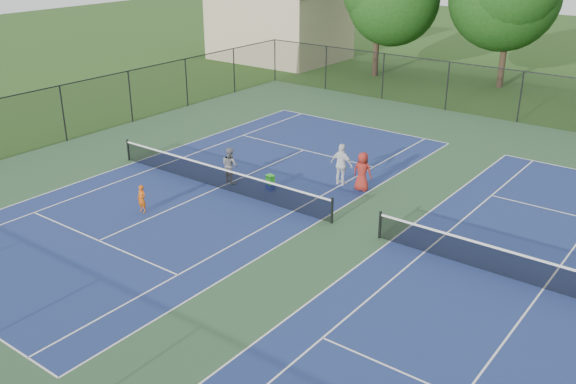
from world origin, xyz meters
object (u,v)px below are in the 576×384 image
Objects in this scene: instructor at (230,165)px; bystander_a at (342,164)px; ball_hopper at (270,179)px; clapboard_house at (279,22)px; bystander_c at (362,172)px; child_player at (142,199)px; ball_crate at (270,187)px.

instructor is 0.86× the size of bystander_a.
bystander_a is (4.08, 2.78, 0.13)m from instructor.
instructor is 3.89× the size of ball_hopper.
instructor is at bearing 34.63° from bystander_a.
clapboard_house reaches higher than ball_hopper.
bystander_c is at bearing 36.88° from ball_hopper.
child_player reaches higher than ball_hopper.
child_player is 9.33m from bystander_c.
clapboard_house is 30.41× the size of ball_crate.
child_player is 0.61× the size of bystander_a.
ball_crate is (-3.18, -2.38, -0.72)m from bystander_c.
ball_hopper is (-2.10, -2.41, -0.45)m from bystander_a.
ball_hopper reaches higher than ball_crate.
child_player is (15.31, -28.70, -2.52)m from clapboard_house.
ball_crate is at bearing -157.34° from instructor.
bystander_a is 1.08m from bystander_c.
instructor reaches higher than ball_crate.
clapboard_house is at bearing -44.34° from instructor.
child_player is 0.66× the size of bystander_c.
child_player is 0.70× the size of instructor.
child_player reaches higher than ball_crate.
bystander_a is (20.05, -21.39, -2.15)m from clapboard_house.
bystander_a reaches higher than ball_crate.
clapboard_house is 29.92m from ball_hopper.
ball_hopper is (17.95, -23.80, -2.60)m from clapboard_house.
child_player is at bearing 93.96° from instructor.
child_player is at bearing -118.30° from ball_crate.
instructor is 2.04m from ball_hopper.
ball_crate is at bearing -52.97° from clapboard_house.
clapboard_house reaches higher than bystander_c.
bystander_c is at bearing 49.39° from child_player.
child_player is 8.73m from bystander_a.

